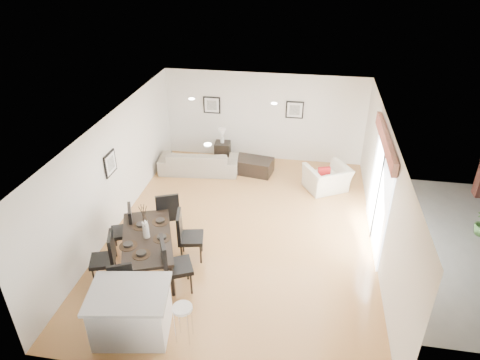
% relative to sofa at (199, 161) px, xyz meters
% --- Properties ---
extents(ground, '(8.00, 8.00, 0.00)m').
position_rel_sofa_xyz_m(ground, '(1.75, -2.75, -0.33)').
color(ground, '#B38749').
rests_on(ground, ground).
extents(wall_back, '(6.00, 0.04, 2.70)m').
position_rel_sofa_xyz_m(wall_back, '(1.75, 1.25, 1.02)').
color(wall_back, white).
rests_on(wall_back, ground).
extents(wall_front, '(6.00, 0.04, 2.70)m').
position_rel_sofa_xyz_m(wall_front, '(1.75, -6.75, 1.02)').
color(wall_front, white).
rests_on(wall_front, ground).
extents(wall_left, '(0.04, 8.00, 2.70)m').
position_rel_sofa_xyz_m(wall_left, '(-1.25, -2.75, 1.02)').
color(wall_left, white).
rests_on(wall_left, ground).
extents(wall_right, '(0.04, 8.00, 2.70)m').
position_rel_sofa_xyz_m(wall_right, '(4.75, -2.75, 1.02)').
color(wall_right, white).
rests_on(wall_right, ground).
extents(ceiling, '(6.00, 8.00, 0.02)m').
position_rel_sofa_xyz_m(ceiling, '(1.75, -2.75, 2.37)').
color(ceiling, white).
rests_on(ceiling, wall_back).
extents(sofa, '(2.37, 1.12, 0.67)m').
position_rel_sofa_xyz_m(sofa, '(0.00, 0.00, 0.00)').
color(sofa, gray).
rests_on(sofa, ground).
extents(armchair, '(1.42, 1.37, 0.71)m').
position_rel_sofa_xyz_m(armchair, '(3.71, -0.44, 0.02)').
color(armchair, silver).
rests_on(armchair, ground).
extents(dining_table, '(1.60, 2.14, 0.80)m').
position_rel_sofa_xyz_m(dining_table, '(0.06, -4.34, 0.39)').
color(dining_table, black).
rests_on(dining_table, ground).
extents(dining_chair_wnear, '(0.61, 0.61, 1.07)m').
position_rel_sofa_xyz_m(dining_chair_wnear, '(-0.62, -4.79, 0.27)').
color(dining_chair_wnear, black).
rests_on(dining_chair_wnear, ground).
extents(dining_chair_wfar, '(0.64, 0.64, 1.08)m').
position_rel_sofa_xyz_m(dining_chair_wfar, '(-0.62, -3.82, 0.27)').
color(dining_chair_wfar, black).
rests_on(dining_chair_wfar, ground).
extents(dining_chair_enear, '(0.72, 0.72, 1.20)m').
position_rel_sofa_xyz_m(dining_chair_enear, '(0.74, -4.86, 0.34)').
color(dining_chair_enear, black).
rests_on(dining_chair_enear, ground).
extents(dining_chair_efar, '(0.61, 0.61, 1.14)m').
position_rel_sofa_xyz_m(dining_chair_efar, '(0.74, -3.88, 0.30)').
color(dining_chair_efar, black).
rests_on(dining_chair_efar, ground).
extents(dining_chair_head, '(0.60, 0.60, 1.00)m').
position_rel_sofa_xyz_m(dining_chair_head, '(0.03, -5.54, 0.22)').
color(dining_chair_head, black).
rests_on(dining_chair_head, ground).
extents(dining_chair_foot, '(0.67, 0.67, 1.14)m').
position_rel_sofa_xyz_m(dining_chair_foot, '(0.10, -3.14, 0.30)').
color(dining_chair_foot, black).
rests_on(dining_chair_foot, ground).
extents(vase, '(0.92, 1.45, 0.76)m').
position_rel_sofa_xyz_m(vase, '(0.06, -4.34, 0.76)').
color(vase, white).
rests_on(vase, dining_table).
extents(coffee_table, '(1.19, 0.83, 0.44)m').
position_rel_sofa_xyz_m(coffee_table, '(1.59, 0.20, -0.11)').
color(coffee_table, black).
rests_on(coffee_table, ground).
extents(side_table, '(0.48, 0.48, 0.61)m').
position_rel_sofa_xyz_m(side_table, '(0.54, 0.83, -0.03)').
color(side_table, black).
rests_on(side_table, ground).
extents(table_lamp, '(0.24, 0.24, 0.45)m').
position_rel_sofa_xyz_m(table_lamp, '(0.54, 0.83, 0.56)').
color(table_lamp, white).
rests_on(table_lamp, side_table).
extents(cushion, '(0.34, 0.19, 0.32)m').
position_rel_sofa_xyz_m(cushion, '(3.61, -0.54, 0.23)').
color(cushion, '#A61516').
rests_on(cushion, armchair).
extents(kitchen_island, '(1.48, 1.23, 0.93)m').
position_rel_sofa_xyz_m(kitchen_island, '(0.36, -5.99, 0.14)').
color(kitchen_island, white).
rests_on(kitchen_island, ground).
extents(bar_stool, '(0.34, 0.34, 0.75)m').
position_rel_sofa_xyz_m(bar_stool, '(1.28, -5.99, 0.31)').
color(bar_stool, white).
rests_on(bar_stool, ground).
extents(framed_print_back_left, '(0.52, 0.04, 0.52)m').
position_rel_sofa_xyz_m(framed_print_back_left, '(0.15, 1.22, 1.32)').
color(framed_print_back_left, black).
rests_on(framed_print_back_left, wall_back).
extents(framed_print_back_right, '(0.52, 0.04, 0.52)m').
position_rel_sofa_xyz_m(framed_print_back_right, '(2.65, 1.22, 1.32)').
color(framed_print_back_right, black).
rests_on(framed_print_back_right, wall_back).
extents(framed_print_left_wall, '(0.04, 0.52, 0.52)m').
position_rel_sofa_xyz_m(framed_print_left_wall, '(-1.22, -2.95, 1.32)').
color(framed_print_left_wall, black).
rests_on(framed_print_left_wall, wall_left).
extents(sliding_door, '(0.12, 2.70, 2.57)m').
position_rel_sofa_xyz_m(sliding_door, '(4.71, -2.45, 1.33)').
color(sliding_door, white).
rests_on(sliding_door, wall_right).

